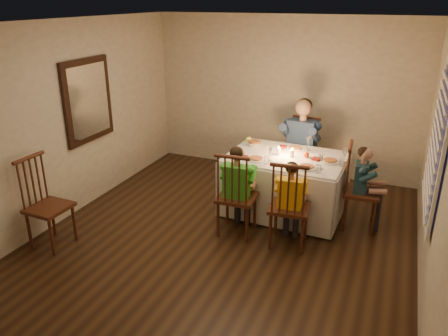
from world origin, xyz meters
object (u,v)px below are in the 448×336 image
at_px(chair_near_right, 287,244).
at_px(chair_end, 357,226).
at_px(child_green, 236,232).
at_px(child_teal, 357,226).
at_px(chair_extra, 55,244).
at_px(dining_table, 285,172).
at_px(chair_near_left, 236,232).
at_px(child_yellow, 287,244).
at_px(serving_bowl, 254,144).
at_px(chair_adult, 298,188).
at_px(adult, 298,188).

bearing_deg(chair_near_right, chair_end, -138.52).
bearing_deg(child_green, child_teal, -154.88).
relative_size(chair_extra, child_teal, 1.02).
xyz_separation_m(dining_table, chair_near_left, (-0.40, -0.82, -0.59)).
xyz_separation_m(chair_end, child_yellow, (-0.75, -0.79, 0.00)).
height_order(dining_table, child_teal, dining_table).
bearing_deg(serving_bowl, chair_near_right, -53.31).
relative_size(chair_adult, chair_end, 1.00).
bearing_deg(chair_end, chair_adult, 44.22).
distance_m(chair_adult, child_teal, 1.37).
height_order(chair_near_left, child_teal, chair_near_left).
bearing_deg(child_teal, chair_end, -0.00).
distance_m(adult, child_teal, 1.37).
xyz_separation_m(chair_adult, chair_near_left, (-0.41, -1.68, 0.00)).
bearing_deg(child_green, serving_bowl, -85.23).
distance_m(dining_table, chair_near_left, 1.09).
bearing_deg(child_yellow, child_green, -7.82).
distance_m(dining_table, serving_bowl, 0.66).
xyz_separation_m(chair_near_right, serving_bowl, (-0.83, 1.12, 0.86)).
bearing_deg(chair_end, child_green, 114.05).
relative_size(chair_end, serving_bowl, 5.21).
relative_size(adult, child_green, 1.22).
distance_m(dining_table, chair_near_right, 1.08).
bearing_deg(child_green, dining_table, -118.97).
relative_size(chair_near_left, child_teal, 1.02).
height_order(chair_adult, chair_extra, chair_adult).
bearing_deg(child_yellow, chair_end, -138.52).
xyz_separation_m(chair_near_right, child_teal, (0.75, 0.79, 0.00)).
xyz_separation_m(chair_adult, child_green, (-0.41, -1.68, 0.00)).
height_order(dining_table, chair_extra, dining_table).
relative_size(dining_table, adult, 1.13).
distance_m(chair_adult, chair_near_right, 1.73).
bearing_deg(child_teal, chair_adult, 44.22).
distance_m(chair_end, adult, 1.37).
distance_m(chair_end, child_green, 1.62).
distance_m(chair_adult, chair_end, 1.37).
bearing_deg(chair_extra, dining_table, -48.48).
height_order(dining_table, child_green, dining_table).
distance_m(chair_near_right, child_green, 0.69).
height_order(chair_adult, serving_bowl, serving_bowl).
bearing_deg(chair_end, child_teal, -0.00).
distance_m(chair_near_left, serving_bowl, 1.39).
distance_m(adult, serving_bowl, 1.18).
bearing_deg(chair_adult, serving_bowl, -126.62).
xyz_separation_m(chair_adult, child_teal, (1.02, -0.91, 0.00)).
relative_size(chair_near_left, chair_near_right, 1.00).
relative_size(chair_near_right, child_teal, 1.02).
bearing_deg(adult, dining_table, -83.93).
relative_size(chair_near_left, chair_extra, 1.00).
bearing_deg(child_yellow, child_teal, -138.52).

